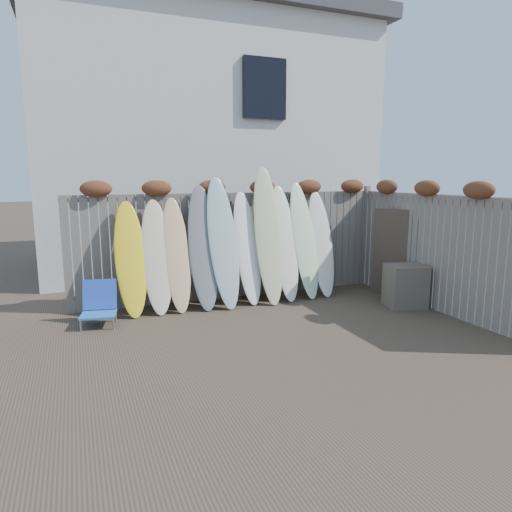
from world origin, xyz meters
name	(u,v)px	position (x,y,z in m)	size (l,w,h in m)	color
ground	(286,337)	(0.00, 0.00, 0.00)	(80.00, 80.00, 0.00)	#493A2D
back_fence	(236,236)	(0.06, 2.39, 1.18)	(6.05, 0.28, 2.24)	slate
right_fence	(439,245)	(2.99, 0.25, 1.14)	(0.28, 4.40, 2.24)	slate
house	(200,142)	(0.50, 6.50, 3.20)	(8.50, 5.50, 6.33)	silver
beach_chair	(99,304)	(-2.49, 1.62, 0.32)	(0.61, 0.64, 0.69)	#246FB6
wooden_crate	(405,286)	(2.64, 0.62, 0.38)	(0.65, 0.54, 0.76)	#6E5A53
lattice_panel	(400,254)	(2.94, 1.19, 0.84)	(0.05, 1.12, 1.68)	#403127
surfboard_0	(130,259)	(-1.94, 1.97, 0.95)	(0.50, 0.07, 1.98)	yellow
surfboard_1	(157,257)	(-1.51, 1.97, 0.96)	(0.50, 0.07, 2.00)	beige
surfboard_2	(177,255)	(-1.17, 1.96, 0.98)	(0.45, 0.07, 2.03)	#FEB190
surfboard_3	(203,247)	(-0.70, 1.95, 1.08)	(0.52, 0.07, 2.25)	slate
surfboard_4	(223,242)	(-0.34, 1.91, 1.15)	(0.53, 0.07, 2.40)	#9DB7BF
surfboard_5	(247,248)	(0.14, 1.98, 1.02)	(0.46, 0.07, 2.12)	white
surfboard_6	(268,235)	(0.52, 1.91, 1.25)	(0.51, 0.07, 2.60)	beige
surfboard_7	(284,243)	(0.88, 1.95, 1.07)	(0.49, 0.07, 2.23)	white
surfboard_8	(304,240)	(1.30, 1.96, 1.10)	(0.48, 0.07, 2.29)	#D4F6C6
surfboard_9	(321,243)	(1.68, 1.97, 1.01)	(0.48, 0.07, 2.10)	white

